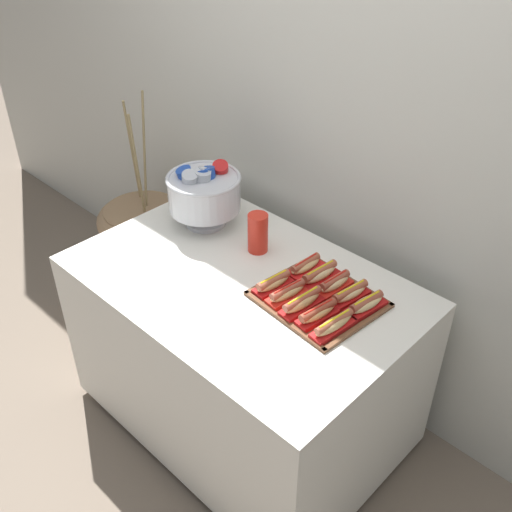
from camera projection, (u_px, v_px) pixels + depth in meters
The scene contains 17 objects.
ground_plane at pixel (244, 416), 2.70m from camera, with size 10.00×10.00×0.00m, color #7A6B5B.
back_wall at pixel (345, 108), 2.28m from camera, with size 6.00×0.10×2.60m, color beige.
buffet_table at pixel (243, 351), 2.46m from camera, with size 1.31×0.86×0.78m.
floor_vase at pixel (148, 259), 3.19m from camera, with size 0.56×0.56×1.19m.
serving_tray at pixel (318, 300), 2.14m from camera, with size 0.43×0.39×0.01m.
hot_dog_0 at pixel (273, 283), 2.17m from camera, with size 0.08×0.16×0.06m.
hot_dog_1 at pixel (287, 293), 2.13m from camera, with size 0.08×0.17×0.06m.
hot_dog_2 at pixel (302, 302), 2.08m from camera, with size 0.07×0.18×0.06m.
hot_dog_3 at pixel (318, 313), 2.03m from camera, with size 0.08×0.17×0.06m.
hot_dog_4 at pixel (334, 325), 1.99m from camera, with size 0.08×0.19×0.06m.
hot_dog_5 at pixel (305, 266), 2.26m from camera, with size 0.07×0.16×0.06m.
hot_dog_6 at pixel (320, 274), 2.21m from camera, with size 0.08×0.18×0.06m.
hot_dog_7 at pixel (334, 284), 2.17m from camera, with size 0.07×0.16×0.06m.
hot_dog_8 at pixel (350, 294), 2.12m from camera, with size 0.08×0.17×0.06m.
hot_dog_9 at pixel (366, 304), 2.08m from camera, with size 0.09×0.17×0.06m.
punch_bowl at pixel (204, 191), 2.48m from camera, with size 0.31×0.31×0.27m.
cup_stack at pixel (258, 233), 2.36m from camera, with size 0.08×0.08×0.16m.
Camera 1 is at (1.28, -1.24, 2.15)m, focal length 41.84 mm.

